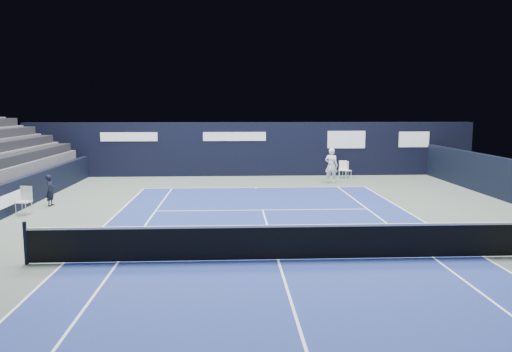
{
  "coord_description": "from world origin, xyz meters",
  "views": [
    {
      "loc": [
        -1.2,
        -12.5,
        3.93
      ],
      "look_at": [
        -0.24,
        6.7,
        1.3
      ],
      "focal_mm": 35.0,
      "sensor_mm": 36.0,
      "label": 1
    }
  ],
  "objects_px": {
    "folding_chair_back_b": "(346,169)",
    "line_judge_chair": "(25,199)",
    "folding_chair_back_a": "(343,168)",
    "tennis_net": "(278,241)",
    "tennis_player": "(331,165)"
  },
  "relations": [
    {
      "from": "folding_chair_back_b",
      "to": "line_judge_chair",
      "type": "distance_m",
      "value": 16.83
    },
    {
      "from": "folding_chair_back_a",
      "to": "tennis_net",
      "type": "bearing_deg",
      "value": -92.25
    },
    {
      "from": "folding_chair_back_a",
      "to": "line_judge_chair",
      "type": "height_order",
      "value": "line_judge_chair"
    },
    {
      "from": "tennis_player",
      "to": "folding_chair_back_a",
      "type": "bearing_deg",
      "value": 60.46
    },
    {
      "from": "line_judge_chair",
      "to": "tennis_player",
      "type": "relative_size",
      "value": 0.57
    },
    {
      "from": "line_judge_chair",
      "to": "folding_chair_back_b",
      "type": "bearing_deg",
      "value": 44.38
    },
    {
      "from": "tennis_player",
      "to": "folding_chair_back_b",
      "type": "bearing_deg",
      "value": 56.41
    },
    {
      "from": "tennis_net",
      "to": "folding_chair_back_b",
      "type": "bearing_deg",
      "value": 70.76
    },
    {
      "from": "folding_chair_back_b",
      "to": "tennis_player",
      "type": "xyz_separation_m",
      "value": [
        -1.24,
        -1.86,
        0.4
      ]
    },
    {
      "from": "folding_chair_back_b",
      "to": "tennis_net",
      "type": "bearing_deg",
      "value": -126.69
    },
    {
      "from": "folding_chair_back_b",
      "to": "tennis_player",
      "type": "distance_m",
      "value": 2.27
    },
    {
      "from": "tennis_player",
      "to": "tennis_net",
      "type": "bearing_deg",
      "value": -106.97
    },
    {
      "from": "folding_chair_back_b",
      "to": "tennis_net",
      "type": "xyz_separation_m",
      "value": [
        -5.3,
        -15.18,
        -0.02
      ]
    },
    {
      "from": "folding_chair_back_b",
      "to": "line_judge_chair",
      "type": "relative_size",
      "value": 0.88
    },
    {
      "from": "folding_chair_back_b",
      "to": "line_judge_chair",
      "type": "xyz_separation_m",
      "value": [
        -14.16,
        -9.1,
        0.07
      ]
    }
  ]
}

